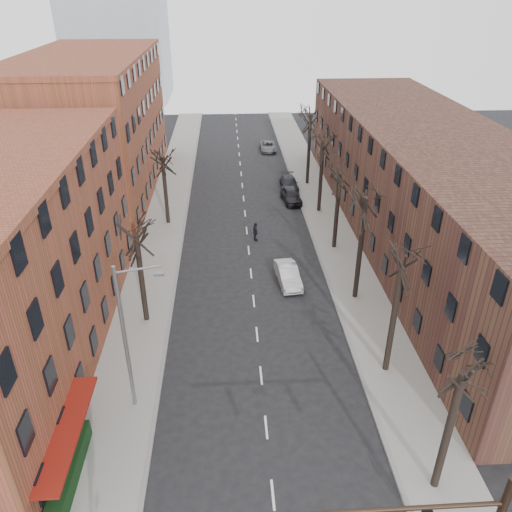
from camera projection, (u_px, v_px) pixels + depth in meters
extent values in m
cube|color=gray|center=(165.00, 219.00, 49.70)|extent=(4.00, 90.00, 0.15)
cube|color=gray|center=(324.00, 215.00, 50.53)|extent=(4.00, 90.00, 0.15)
cube|color=brown|center=(93.00, 127.00, 53.81)|extent=(12.00, 28.00, 14.00)
cube|color=#4D3124|center=(427.00, 185.00, 44.20)|extent=(12.00, 50.00, 10.00)
cube|color=maroon|center=(77.00, 468.00, 24.31)|extent=(1.20, 7.00, 0.15)
cube|color=black|center=(67.00, 477.00, 23.12)|extent=(0.80, 6.00, 1.00)
cylinder|color=black|center=(383.00, 510.00, 15.94)|extent=(8.00, 0.16, 0.16)
cylinder|color=slate|center=(125.00, 342.00, 25.75)|extent=(0.20, 0.20, 9.00)
cylinder|color=slate|center=(137.00, 269.00, 23.73)|extent=(2.39, 0.12, 0.46)
cube|color=slate|center=(159.00, 274.00, 23.93)|extent=(0.50, 0.22, 0.14)
imported|color=#B8BAC0|center=(288.00, 275.00, 38.97)|extent=(1.93, 4.44, 1.42)
imported|color=black|center=(291.00, 195.00, 53.40)|extent=(2.21, 4.55, 1.49)
imported|color=black|center=(289.00, 183.00, 56.82)|extent=(1.89, 4.57, 1.32)
imported|color=slate|center=(268.00, 146.00, 69.62)|extent=(2.12, 4.48, 1.24)
imported|color=black|center=(255.00, 232.00, 45.23)|extent=(0.70, 1.14, 1.80)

